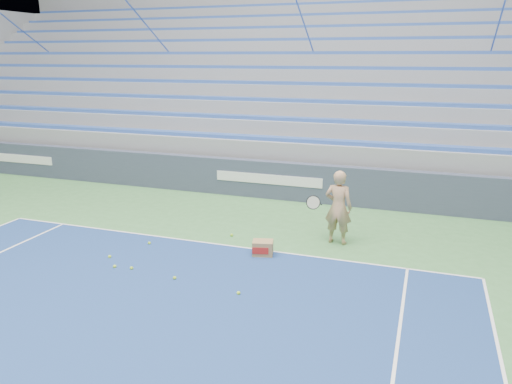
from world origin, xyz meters
TOP-DOWN VIEW (x-y plane):
  - sponsor_barrier at (0.00, 15.88)m, footprint 30.00×0.32m
  - bleachers at (0.00, 21.60)m, footprint 31.00×9.15m
  - tennis_player at (2.54, 12.86)m, footprint 0.93×0.85m
  - ball_box at (1.20, 11.64)m, footprint 0.49×0.42m
  - tennis_ball_0 at (1.37, 9.79)m, footprint 0.07×0.07m
  - tennis_ball_1 at (-1.36, 10.05)m, footprint 0.07×0.07m
  - tennis_ball_2 at (-1.00, 10.09)m, footprint 0.07×0.07m
  - tennis_ball_3 at (-1.38, 11.40)m, footprint 0.07×0.07m
  - tennis_ball_4 at (-1.75, 10.45)m, footprint 0.07×0.07m
  - tennis_ball_5 at (0.02, 9.97)m, footprint 0.07×0.07m
  - tennis_ball_6 at (0.16, 12.48)m, footprint 0.07×0.07m
  - tennis_ball_7 at (1.11, 11.92)m, footprint 0.07×0.07m

SIDE VIEW (x-z plane):
  - tennis_ball_0 at x=1.37m, z-range 0.00..0.07m
  - tennis_ball_1 at x=-1.36m, z-range 0.00..0.07m
  - tennis_ball_2 at x=-1.00m, z-range 0.00..0.07m
  - tennis_ball_3 at x=-1.38m, z-range 0.00..0.07m
  - tennis_ball_4 at x=-1.75m, z-range 0.00..0.07m
  - tennis_ball_5 at x=0.02m, z-range 0.00..0.07m
  - tennis_ball_6 at x=0.16m, z-range 0.00..0.07m
  - tennis_ball_7 at x=1.11m, z-range 0.00..0.07m
  - ball_box at x=1.20m, z-range 0.00..0.32m
  - sponsor_barrier at x=0.00m, z-range 0.00..1.10m
  - tennis_player at x=2.54m, z-range 0.00..1.67m
  - bleachers at x=0.00m, z-range -1.29..6.01m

